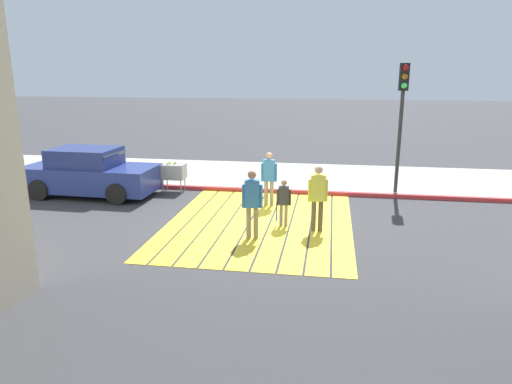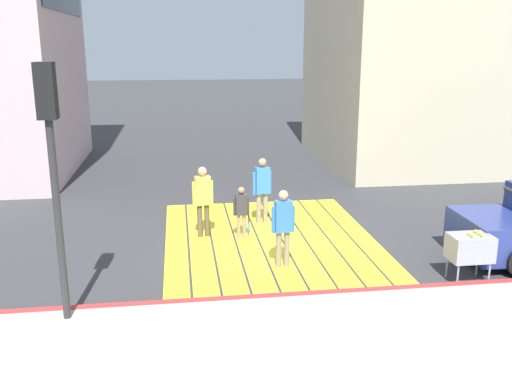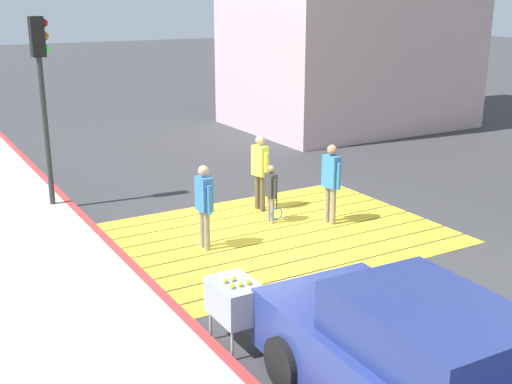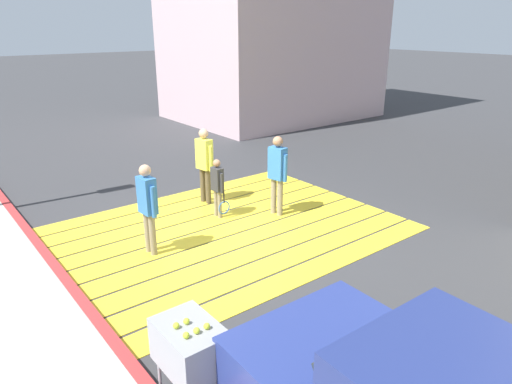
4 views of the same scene
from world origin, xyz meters
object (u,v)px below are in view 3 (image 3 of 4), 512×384
Objects in this scene: pedestrian_adult_lead at (204,201)px; car_parked_near_curb at (418,368)px; pedestrian_adult_trailing at (260,167)px; pedestrian_child_with_racket at (271,191)px; tennis_ball_cart at (235,300)px; traffic_light_corner at (42,74)px; pedestrian_adult_side at (331,178)px.

car_parked_near_curb is at bearing -92.94° from pedestrian_adult_lead.
pedestrian_adult_trailing is at bearing 72.10° from car_parked_near_curb.
pedestrian_adult_lead is at bearing -144.21° from pedestrian_adult_trailing.
pedestrian_adult_trailing is 0.97m from pedestrian_child_with_racket.
car_parked_near_curb reaches higher than tennis_ball_cart.
pedestrian_adult_trailing reaches higher than pedestrian_adult_lead.
tennis_ball_cart is at bearing -123.81° from pedestrian_adult_trailing.
tennis_ball_cart is 0.80× the size of pedestrian_child_with_racket.
car_parked_near_curb is 4.27× the size of tennis_ball_cart.
car_parked_near_curb is at bearing -70.52° from tennis_ball_cart.
pedestrian_child_with_racket is (1.86, 0.63, -0.25)m from pedestrian_adult_lead.
pedestrian_adult_lead reaches higher than pedestrian_child_with_racket.
pedestrian_adult_trailing is at bearing 35.79° from pedestrian_adult_lead.
traffic_light_corner is 5.12m from pedestrian_adult_trailing.
traffic_light_corner is 5.53m from pedestrian_child_with_racket.
tennis_ball_cart is at bearing -127.02° from pedestrian_child_with_racket.
pedestrian_adult_lead is at bearing -64.63° from traffic_light_corner.
pedestrian_adult_trailing is (2.42, 7.51, 0.27)m from car_parked_near_curb.
car_parked_near_curb is 2.70m from tennis_ball_cart.
pedestrian_adult_lead is 2.61m from pedestrian_adult_trailing.
pedestrian_adult_trailing reaches higher than car_parked_near_curb.
tennis_ball_cart is (0.68, -7.41, -2.34)m from traffic_light_corner.
pedestrian_adult_trailing is (2.12, 1.53, 0.04)m from pedestrian_adult_lead.
pedestrian_adult_lead is 1.30× the size of pedestrian_child_with_racket.
pedestrian_adult_lead is 0.96× the size of pedestrian_adult_trailing.
pedestrian_child_with_racket reaches higher than tennis_ball_cart.
car_parked_near_curb is 7.89m from pedestrian_adult_trailing.
pedestrian_adult_trailing reaches higher than pedestrian_adult_side.
tennis_ball_cart is 5.98m from pedestrian_adult_trailing.
pedestrian_adult_trailing is 1.74m from pedestrian_adult_side.
pedestrian_adult_side is (4.14, 3.43, 0.30)m from tennis_ball_cart.
traffic_light_corner is 4.86m from pedestrian_adult_lead.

